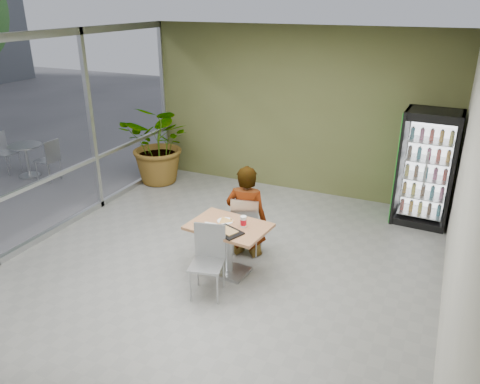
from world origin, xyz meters
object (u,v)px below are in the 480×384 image
at_px(chair_near, 208,254).
at_px(seated_woman, 246,220).
at_px(soda_cup, 243,222).
at_px(beverage_fridge, 426,168).
at_px(chair_far, 246,222).
at_px(cafeteria_tray, 227,232).
at_px(potted_plant, 161,144).
at_px(dining_table, 229,239).

height_order(chair_near, seated_woman, seated_woman).
xyz_separation_m(soda_cup, beverage_fridge, (2.12, 2.82, 0.16)).
distance_m(chair_far, cafeteria_tray, 0.81).
xyz_separation_m(cafeteria_tray, potted_plant, (-2.90, 2.84, 0.09)).
distance_m(chair_near, seated_woman, 1.14).
relative_size(seated_woman, potted_plant, 1.01).
distance_m(dining_table, potted_plant, 3.87).
xyz_separation_m(chair_far, seated_woman, (-0.02, 0.05, 0.01)).
distance_m(chair_far, beverage_fridge, 3.29).
distance_m(beverage_fridge, potted_plant, 5.15).
bearing_deg(potted_plant, dining_table, -43.01).
xyz_separation_m(chair_far, potted_plant, (-2.83, 2.06, 0.30)).
height_order(beverage_fridge, potted_plant, beverage_fridge).
bearing_deg(cafeteria_tray, beverage_fridge, 53.87).
distance_m(seated_woman, potted_plant, 3.47).
relative_size(cafeteria_tray, potted_plant, 0.23).
height_order(chair_far, seated_woman, seated_woman).
bearing_deg(potted_plant, chair_near, -48.61).
relative_size(dining_table, chair_far, 1.23).
relative_size(dining_table, potted_plant, 0.68).
relative_size(cafeteria_tray, beverage_fridge, 0.20).
bearing_deg(soda_cup, potted_plant, 139.43).
distance_m(chair_near, beverage_fridge, 4.15).
distance_m(seated_woman, cafeteria_tray, 0.86).
height_order(seated_woman, cafeteria_tray, seated_woman).
bearing_deg(chair_far, chair_near, 77.15).
bearing_deg(beverage_fridge, potted_plant, -174.48).
xyz_separation_m(dining_table, cafeteria_tray, (0.08, -0.21, 0.22)).
relative_size(chair_near, seated_woman, 0.55).
xyz_separation_m(dining_table, potted_plant, (-2.82, 2.63, 0.31)).
xyz_separation_m(dining_table, chair_far, (0.01, 0.57, 0.01)).
relative_size(chair_near, potted_plant, 0.56).
bearing_deg(potted_plant, chair_far, -36.01).
height_order(chair_far, potted_plant, potted_plant).
xyz_separation_m(chair_far, cafeteria_tray, (0.07, -0.78, 0.21)).
bearing_deg(potted_plant, cafeteria_tray, -44.40).
bearing_deg(dining_table, potted_plant, 136.99).
distance_m(chair_far, soda_cup, 0.63).
bearing_deg(chair_near, beverage_fridge, 41.47).
xyz_separation_m(seated_woman, potted_plant, (-2.81, 2.01, 0.29)).
bearing_deg(chair_far, cafeteria_tray, 85.28).
bearing_deg(chair_far, dining_table, 79.25).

